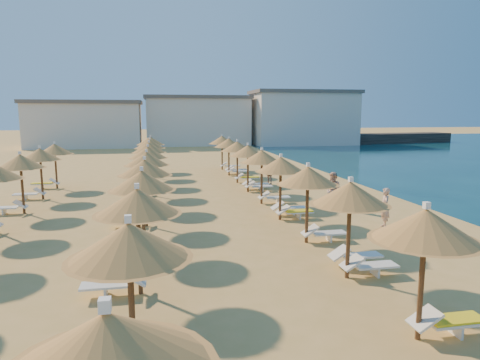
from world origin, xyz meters
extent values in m
plane|color=tan|center=(0.00, 0.00, 0.00)|extent=(220.00, 220.00, 0.00)
cube|color=black|center=(28.92, 44.71, 0.75)|extent=(30.27, 7.99, 1.50)
cube|color=silver|center=(-13.29, 45.65, 3.00)|extent=(15.00, 8.00, 6.00)
cube|color=#59514C|center=(-13.29, 45.65, 6.25)|extent=(15.60, 8.48, 0.50)
cube|color=silver|center=(2.61, 47.39, 3.40)|extent=(15.00, 8.00, 6.80)
cube|color=#59514C|center=(2.61, 47.39, 7.05)|extent=(15.60, 8.48, 0.50)
cube|color=silver|center=(18.38, 44.57, 3.80)|extent=(15.00, 8.00, 7.60)
cube|color=#59514C|center=(18.38, 44.57, 7.85)|extent=(15.60, 8.48, 0.50)
cylinder|color=brown|center=(1.93, -10.24, 1.23)|extent=(0.12, 0.12, 2.46)
cone|color=brown|center=(1.93, -10.24, 2.54)|extent=(2.14, 2.14, 0.67)
cone|color=brown|center=(1.93, -10.24, 2.27)|extent=(2.32, 2.32, 0.12)
cube|color=white|center=(1.93, -10.24, 2.95)|extent=(0.12, 0.12, 0.14)
cylinder|color=brown|center=(1.93, -6.71, 1.23)|extent=(0.12, 0.12, 2.46)
cone|color=brown|center=(1.93, -6.71, 2.54)|extent=(2.14, 2.14, 0.67)
cone|color=brown|center=(1.93, -6.71, 2.27)|extent=(2.32, 2.32, 0.12)
cube|color=white|center=(1.93, -6.71, 2.95)|extent=(0.12, 0.12, 0.14)
cylinder|color=brown|center=(1.93, -3.18, 1.23)|extent=(0.12, 0.12, 2.46)
cone|color=brown|center=(1.93, -3.18, 2.54)|extent=(2.14, 2.14, 0.67)
cone|color=brown|center=(1.93, -3.18, 2.27)|extent=(2.32, 2.32, 0.12)
cube|color=white|center=(1.93, -3.18, 2.95)|extent=(0.12, 0.12, 0.14)
cylinder|color=brown|center=(1.93, 0.35, 1.23)|extent=(0.12, 0.12, 2.46)
cone|color=brown|center=(1.93, 0.35, 2.54)|extent=(2.14, 2.14, 0.67)
cone|color=brown|center=(1.93, 0.35, 2.27)|extent=(2.32, 2.32, 0.12)
cube|color=white|center=(1.93, 0.35, 2.95)|extent=(0.12, 0.12, 0.14)
cylinder|color=brown|center=(1.93, 3.88, 1.23)|extent=(0.12, 0.12, 2.46)
cone|color=brown|center=(1.93, 3.88, 2.54)|extent=(2.14, 2.14, 0.67)
cone|color=brown|center=(1.93, 3.88, 2.27)|extent=(2.32, 2.32, 0.12)
cube|color=white|center=(1.93, 3.88, 2.95)|extent=(0.12, 0.12, 0.14)
cylinder|color=brown|center=(1.93, 7.41, 1.23)|extent=(0.12, 0.12, 2.46)
cone|color=brown|center=(1.93, 7.41, 2.54)|extent=(2.14, 2.14, 0.67)
cone|color=brown|center=(1.93, 7.41, 2.27)|extent=(2.32, 2.32, 0.12)
cube|color=white|center=(1.93, 7.41, 2.95)|extent=(0.12, 0.12, 0.14)
cylinder|color=brown|center=(1.93, 10.94, 1.23)|extent=(0.12, 0.12, 2.46)
cone|color=brown|center=(1.93, 10.94, 2.54)|extent=(2.14, 2.14, 0.67)
cone|color=brown|center=(1.93, 10.94, 2.27)|extent=(2.32, 2.32, 0.12)
cube|color=white|center=(1.93, 10.94, 2.95)|extent=(0.12, 0.12, 0.14)
cylinder|color=brown|center=(1.93, 14.47, 1.23)|extent=(0.12, 0.12, 2.46)
cone|color=brown|center=(1.93, 14.47, 2.54)|extent=(2.14, 2.14, 0.67)
cone|color=brown|center=(1.93, 14.47, 2.27)|extent=(2.32, 2.32, 0.12)
cube|color=white|center=(1.93, 14.47, 2.95)|extent=(0.12, 0.12, 0.14)
cylinder|color=brown|center=(1.93, 18.00, 1.23)|extent=(0.12, 0.12, 2.46)
cone|color=brown|center=(1.93, 18.00, 2.54)|extent=(2.14, 2.14, 0.67)
cone|color=brown|center=(1.93, 18.00, 2.27)|extent=(2.32, 2.32, 0.12)
cube|color=white|center=(1.93, 18.00, 2.95)|extent=(0.12, 0.12, 0.14)
cone|color=brown|center=(-4.01, -13.77, 2.54)|extent=(2.14, 2.14, 0.67)
cube|color=white|center=(-4.01, -13.77, 2.95)|extent=(0.12, 0.12, 0.14)
cylinder|color=brown|center=(-4.01, -10.24, 1.23)|extent=(0.12, 0.12, 2.46)
cone|color=brown|center=(-4.01, -10.24, 2.54)|extent=(2.14, 2.14, 0.67)
cone|color=brown|center=(-4.01, -10.24, 2.27)|extent=(2.32, 2.32, 0.12)
cube|color=white|center=(-4.01, -10.24, 2.95)|extent=(0.12, 0.12, 0.14)
cylinder|color=brown|center=(-4.01, -6.71, 1.23)|extent=(0.12, 0.12, 2.46)
cone|color=brown|center=(-4.01, -6.71, 2.54)|extent=(2.14, 2.14, 0.67)
cone|color=brown|center=(-4.01, -6.71, 2.27)|extent=(2.32, 2.32, 0.12)
cube|color=white|center=(-4.01, -6.71, 2.95)|extent=(0.12, 0.12, 0.14)
cylinder|color=brown|center=(-4.01, -3.18, 1.23)|extent=(0.12, 0.12, 2.46)
cone|color=brown|center=(-4.01, -3.18, 2.54)|extent=(2.14, 2.14, 0.67)
cone|color=brown|center=(-4.01, -3.18, 2.27)|extent=(2.32, 2.32, 0.12)
cube|color=white|center=(-4.01, -3.18, 2.95)|extent=(0.12, 0.12, 0.14)
cylinder|color=brown|center=(-4.01, 0.35, 1.23)|extent=(0.12, 0.12, 2.46)
cone|color=brown|center=(-4.01, 0.35, 2.54)|extent=(2.14, 2.14, 0.67)
cone|color=brown|center=(-4.01, 0.35, 2.27)|extent=(2.32, 2.32, 0.12)
cube|color=white|center=(-4.01, 0.35, 2.95)|extent=(0.12, 0.12, 0.14)
cylinder|color=brown|center=(-4.01, 3.88, 1.23)|extent=(0.12, 0.12, 2.46)
cone|color=brown|center=(-4.01, 3.88, 2.54)|extent=(2.14, 2.14, 0.67)
cone|color=brown|center=(-4.01, 3.88, 2.27)|extent=(2.32, 2.32, 0.12)
cube|color=white|center=(-4.01, 3.88, 2.95)|extent=(0.12, 0.12, 0.14)
cylinder|color=brown|center=(-4.01, 7.41, 1.23)|extent=(0.12, 0.12, 2.46)
cone|color=brown|center=(-4.01, 7.41, 2.54)|extent=(2.14, 2.14, 0.67)
cone|color=brown|center=(-4.01, 7.41, 2.27)|extent=(2.32, 2.32, 0.12)
cube|color=white|center=(-4.01, 7.41, 2.95)|extent=(0.12, 0.12, 0.14)
cylinder|color=brown|center=(-4.01, 10.94, 1.23)|extent=(0.12, 0.12, 2.46)
cone|color=brown|center=(-4.01, 10.94, 2.54)|extent=(2.14, 2.14, 0.67)
cone|color=brown|center=(-4.01, 10.94, 2.27)|extent=(2.32, 2.32, 0.12)
cube|color=white|center=(-4.01, 10.94, 2.95)|extent=(0.12, 0.12, 0.14)
cylinder|color=brown|center=(-4.01, 14.47, 1.23)|extent=(0.12, 0.12, 2.46)
cone|color=brown|center=(-4.01, 14.47, 2.54)|extent=(2.14, 2.14, 0.67)
cone|color=brown|center=(-4.01, 14.47, 2.27)|extent=(2.32, 2.32, 0.12)
cube|color=white|center=(-4.01, 14.47, 2.95)|extent=(0.12, 0.12, 0.14)
cylinder|color=brown|center=(-4.01, 18.00, 1.23)|extent=(0.12, 0.12, 2.46)
cone|color=brown|center=(-4.01, 18.00, 2.54)|extent=(2.14, 2.14, 0.67)
cone|color=brown|center=(-4.01, 18.00, 2.27)|extent=(2.32, 2.32, 0.12)
cube|color=white|center=(-4.01, 18.00, 2.95)|extent=(0.12, 0.12, 0.14)
cylinder|color=brown|center=(-9.88, 3.88, 1.23)|extent=(0.12, 0.12, 2.46)
cone|color=brown|center=(-9.88, 3.88, 2.54)|extent=(2.14, 2.14, 0.67)
cone|color=brown|center=(-9.88, 3.88, 2.27)|extent=(2.32, 2.32, 0.12)
cube|color=white|center=(-9.88, 3.88, 2.95)|extent=(0.12, 0.12, 0.14)
cylinder|color=brown|center=(-9.88, 7.41, 1.23)|extent=(0.12, 0.12, 2.46)
cone|color=brown|center=(-9.88, 7.41, 2.54)|extent=(2.14, 2.14, 0.67)
cone|color=brown|center=(-9.88, 7.41, 2.27)|extent=(2.32, 2.32, 0.12)
cube|color=white|center=(-9.88, 7.41, 2.95)|extent=(0.12, 0.12, 0.14)
cylinder|color=brown|center=(-9.88, 10.94, 1.23)|extent=(0.12, 0.12, 2.46)
cone|color=brown|center=(-9.88, 10.94, 2.54)|extent=(2.14, 2.14, 0.67)
cone|color=brown|center=(-9.88, 10.94, 2.27)|extent=(2.32, 2.32, 0.12)
cube|color=white|center=(-9.88, 10.94, 2.95)|extent=(0.12, 0.12, 0.14)
cube|color=white|center=(2.83, -10.24, 0.32)|extent=(1.30, 0.55, 0.06)
cube|color=white|center=(2.83, -10.24, 0.16)|extent=(0.06, 0.49, 0.32)
cube|color=white|center=(2.07, -10.24, 0.46)|extent=(0.58, 0.55, 0.40)
cube|color=yellow|center=(2.83, -10.24, 0.38)|extent=(1.24, 0.50, 0.05)
cube|color=white|center=(-4.91, -10.24, 0.32)|extent=(1.30, 0.55, 0.06)
cube|color=white|center=(-4.15, -10.24, 0.46)|extent=(0.58, 0.55, 0.40)
cube|color=white|center=(2.83, -6.71, 0.32)|extent=(1.30, 0.55, 0.06)
cube|color=white|center=(2.83, -6.71, 0.16)|extent=(0.06, 0.49, 0.32)
cube|color=white|center=(2.07, -6.71, 0.46)|extent=(0.58, 0.55, 0.40)
cube|color=white|center=(2.83, -5.81, 0.32)|extent=(1.30, 0.55, 0.06)
cube|color=white|center=(2.83, -5.81, 0.16)|extent=(0.06, 0.49, 0.32)
cube|color=white|center=(2.07, -5.81, 0.46)|extent=(0.58, 0.55, 0.40)
cube|color=white|center=(-4.91, -6.71, 0.32)|extent=(1.30, 0.55, 0.06)
cube|color=white|center=(-4.91, -6.71, 0.16)|extent=(0.06, 0.49, 0.32)
cube|color=white|center=(-4.15, -6.71, 0.46)|extent=(0.58, 0.55, 0.40)
cube|color=white|center=(2.83, -3.18, 0.32)|extent=(1.30, 0.55, 0.06)
cube|color=white|center=(2.83, -3.18, 0.16)|extent=(0.06, 0.49, 0.32)
cube|color=white|center=(2.07, -3.18, 0.46)|extent=(0.58, 0.55, 0.40)
cube|color=white|center=(-4.91, -3.18, 0.32)|extent=(1.30, 0.55, 0.06)
cube|color=white|center=(-4.91, -3.18, 0.16)|extent=(0.06, 0.49, 0.32)
cube|color=white|center=(-4.15, -3.18, 0.46)|extent=(0.58, 0.55, 0.40)
cube|color=white|center=(-4.91, -4.08, 0.32)|extent=(1.30, 0.55, 0.06)
cube|color=white|center=(-4.91, -4.08, 0.16)|extent=(0.06, 0.49, 0.32)
cube|color=white|center=(-4.15, -4.08, 0.46)|extent=(0.58, 0.55, 0.40)
cube|color=yellow|center=(-4.91, -4.08, 0.38)|extent=(1.24, 0.50, 0.05)
cube|color=white|center=(2.83, 0.35, 0.32)|extent=(1.30, 0.55, 0.06)
cube|color=white|center=(2.83, 0.35, 0.16)|extent=(0.06, 0.49, 0.32)
cube|color=white|center=(2.07, 0.35, 0.46)|extent=(0.58, 0.55, 0.40)
cube|color=yellow|center=(2.83, 0.35, 0.38)|extent=(1.24, 0.50, 0.05)
cube|color=white|center=(2.83, 1.25, 0.32)|extent=(1.30, 0.55, 0.06)
cube|color=white|center=(2.83, 1.25, 0.16)|extent=(0.06, 0.49, 0.32)
cube|color=white|center=(2.07, 1.25, 0.46)|extent=(0.58, 0.55, 0.40)
cube|color=white|center=(-4.91, 0.35, 0.32)|extent=(1.30, 0.55, 0.06)
cube|color=white|center=(-4.91, 0.35, 0.16)|extent=(0.06, 0.49, 0.32)
cube|color=white|center=(-4.15, 0.35, 0.46)|extent=(0.58, 0.55, 0.40)
cube|color=yellow|center=(-4.91, 0.35, 0.38)|extent=(1.24, 0.50, 0.05)
cube|color=white|center=(2.83, 3.88, 0.32)|extent=(1.30, 0.55, 0.06)
cube|color=white|center=(2.83, 3.88, 0.16)|extent=(0.06, 0.49, 0.32)
cube|color=white|center=(2.07, 3.88, 0.46)|extent=(0.58, 0.55, 0.40)
cube|color=white|center=(-4.91, 3.88, 0.32)|extent=(1.30, 0.55, 0.06)
cube|color=white|center=(-4.91, 3.88, 0.16)|extent=(0.06, 0.49, 0.32)
cube|color=white|center=(-4.15, 3.88, 0.46)|extent=(0.58, 0.55, 0.40)
cube|color=white|center=(-4.91, 2.98, 0.32)|extent=(1.30, 0.55, 0.06)
cube|color=white|center=(-4.91, 2.98, 0.16)|extent=(0.06, 0.49, 0.32)
cube|color=white|center=(-4.15, 2.98, 0.46)|extent=(0.58, 0.55, 0.40)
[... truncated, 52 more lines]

